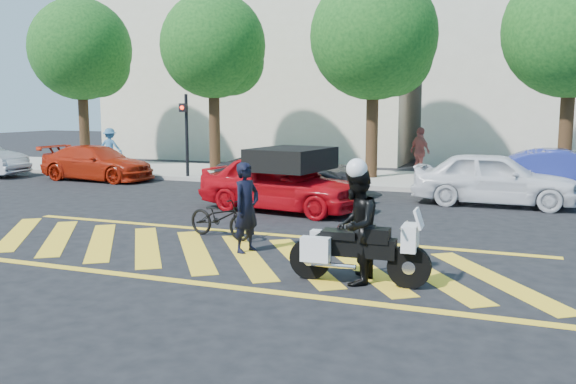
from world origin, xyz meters
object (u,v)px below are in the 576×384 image
(officer_bike, at_px, (246,208))
(police_motorcycle, at_px, (356,250))
(bicycle, at_px, (221,217))
(parked_mid_right, at_px, (494,178))
(parked_mid_left, at_px, (294,173))
(parked_right, at_px, (568,176))
(red_convertible, at_px, (281,183))
(officer_moto, at_px, (356,226))
(parked_left, at_px, (97,163))

(officer_bike, bearing_deg, police_motorcycle, -100.43)
(bicycle, bearing_deg, parked_mid_right, -23.66)
(parked_mid_left, xyz_separation_m, parked_right, (7.97, 1.40, 0.08))
(police_motorcycle, xyz_separation_m, parked_mid_right, (1.65, 8.78, 0.22))
(police_motorcycle, xyz_separation_m, parked_right, (3.63, 10.18, 0.22))
(red_convertible, distance_m, parked_mid_left, 3.13)
(officer_bike, height_order, parked_right, officer_bike)
(officer_moto, distance_m, parked_right, 10.81)
(parked_left, xyz_separation_m, parked_mid_right, (14.13, -0.75, 0.11))
(police_motorcycle, bearing_deg, bicycle, 145.97)
(parked_mid_left, bearing_deg, red_convertible, -159.33)
(bicycle, xyz_separation_m, parked_mid_right, (5.18, 6.58, 0.32))
(bicycle, height_order, parked_mid_left, parked_mid_left)
(officer_bike, xyz_separation_m, red_convertible, (-1.09, 4.49, -0.10))
(officer_moto, relative_size, parked_mid_left, 0.37)
(parked_left, distance_m, parked_right, 16.12)
(red_convertible, bearing_deg, bicycle, -170.93)
(officer_moto, relative_size, parked_left, 0.41)
(officer_bike, distance_m, officer_moto, 2.77)
(police_motorcycle, bearing_deg, parked_mid_right, 77.33)
(officer_moto, bearing_deg, red_convertible, -150.33)
(parked_left, bearing_deg, parked_mid_left, -93.16)
(parked_left, relative_size, parked_mid_left, 0.92)
(parked_mid_right, xyz_separation_m, parked_right, (1.98, 1.40, 0.00))
(parked_mid_right, bearing_deg, officer_moto, 169.79)
(bicycle, relative_size, officer_moto, 0.92)
(officer_bike, relative_size, police_motorcycle, 0.76)
(bicycle, relative_size, parked_mid_right, 0.38)
(officer_bike, relative_size, red_convertible, 0.39)
(police_motorcycle, height_order, officer_moto, officer_moto)
(bicycle, bearing_deg, parked_left, 65.26)
(officer_bike, distance_m, police_motorcycle, 2.80)
(parked_mid_left, bearing_deg, bicycle, -166.71)
(red_convertible, bearing_deg, officer_moto, -139.84)
(parked_mid_right, bearing_deg, parked_right, -54.16)
(officer_bike, relative_size, parked_mid_left, 0.35)
(officer_moto, bearing_deg, police_motorcycle, 83.15)
(red_convertible, distance_m, parked_left, 9.68)
(red_convertible, xyz_separation_m, parked_mid_right, (5.22, 3.03, -0.00))
(police_motorcycle, distance_m, parked_left, 15.70)
(officer_moto, relative_size, parked_right, 0.40)
(parked_left, xyz_separation_m, parked_right, (16.11, 0.65, 0.11))
(officer_moto, bearing_deg, bicycle, -124.12)
(parked_right, bearing_deg, red_convertible, 118.18)
(officer_bike, bearing_deg, bicycle, 64.31)
(bicycle, distance_m, police_motorcycle, 4.16)
(officer_bike, bearing_deg, parked_mid_right, -12.32)
(officer_bike, xyz_separation_m, parked_left, (-10.00, 8.27, -0.21))
(parked_left, relative_size, parked_right, 0.97)
(officer_bike, xyz_separation_m, parked_right, (6.11, 8.92, -0.10))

